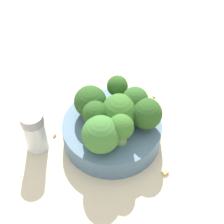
{
  "coord_description": "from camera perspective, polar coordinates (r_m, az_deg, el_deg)",
  "views": [
    {
      "loc": [
        0.33,
        0.22,
        0.52
      ],
      "look_at": [
        0.0,
        0.0,
        0.07
      ],
      "focal_mm": 60.0,
      "sensor_mm": 36.0,
      "label": 1
    }
  ],
  "objects": [
    {
      "name": "ground_plane",
      "position": [
        0.65,
        0.0,
        -4.06
      ],
      "size": [
        3.0,
        3.0,
        0.0
      ],
      "primitive_type": "plane",
      "color": "beige"
    },
    {
      "name": "bowl",
      "position": [
        0.63,
        0.0,
        -2.98
      ],
      "size": [
        0.17,
        0.17,
        0.04
      ],
      "primitive_type": "cylinder",
      "color": "slate",
      "rests_on": "ground_plane"
    },
    {
      "name": "broccoli_floret_0",
      "position": [
        0.57,
        -1.71,
        -3.48
      ],
      "size": [
        0.06,
        0.06,
        0.06
      ],
      "color": "#8EB770",
      "rests_on": "bowl"
    },
    {
      "name": "broccoli_floret_1",
      "position": [
        0.61,
        -3.31,
        1.58
      ],
      "size": [
        0.05,
        0.05,
        0.06
      ],
      "color": "#84AD66",
      "rests_on": "bowl"
    },
    {
      "name": "broccoli_floret_2",
      "position": [
        0.6,
        1.12,
        -0.02
      ],
      "size": [
        0.06,
        0.06,
        0.06
      ],
      "color": "#7A9E5B",
      "rests_on": "bowl"
    },
    {
      "name": "broccoli_floret_3",
      "position": [
        0.59,
        -2.56,
        -0.35
      ],
      "size": [
        0.04,
        0.04,
        0.06
      ],
      "color": "#7A9E5B",
      "rests_on": "bowl"
    },
    {
      "name": "broccoli_floret_4",
      "position": [
        0.61,
        3.53,
        1.77
      ],
      "size": [
        0.04,
        0.04,
        0.06
      ],
      "color": "#7A9E5B",
      "rests_on": "bowl"
    },
    {
      "name": "broccoli_floret_5",
      "position": [
        0.64,
        0.82,
        3.78
      ],
      "size": [
        0.04,
        0.04,
        0.05
      ],
      "color": "#7A9E5B",
      "rests_on": "bowl"
    },
    {
      "name": "broccoli_floret_6",
      "position": [
        0.57,
        1.37,
        -2.49
      ],
      "size": [
        0.04,
        0.04,
        0.06
      ],
      "color": "#7A9E5B",
      "rests_on": "bowl"
    },
    {
      "name": "broccoli_floret_7",
      "position": [
        0.6,
        5.24,
        -0.3
      ],
      "size": [
        0.05,
        0.05,
        0.06
      ],
      "color": "#8EB770",
      "rests_on": "bowl"
    },
    {
      "name": "pepper_shaker",
      "position": [
        0.62,
        -11.71,
        -2.91
      ],
      "size": [
        0.04,
        0.04,
        0.08
      ],
      "color": "silver",
      "rests_on": "ground_plane"
    },
    {
      "name": "almond_crumb_0",
      "position": [
        0.69,
        -12.9,
        -1.31
      ],
      "size": [
        0.01,
        0.01,
        0.01
      ],
      "primitive_type": "cube",
      "rotation": [
        0.0,
        0.0,
        4.9
      ],
      "color": "#AD7F4C",
      "rests_on": "ground_plane"
    },
    {
      "name": "almond_crumb_1",
      "position": [
        0.61,
        8.16,
        -9.04
      ],
      "size": [
        0.01,
        0.01,
        0.01
      ],
      "primitive_type": "cube",
      "rotation": [
        0.0,
        0.0,
        2.69
      ],
      "color": "tan",
      "rests_on": "ground_plane"
    },
    {
      "name": "almond_crumb_2",
      "position": [
        0.66,
        -8.77,
        -3.53
      ],
      "size": [
        0.01,
        0.01,
        0.01
      ],
      "primitive_type": "cube",
      "rotation": [
        0.0,
        0.0,
        0.27
      ],
      "color": "olive",
      "rests_on": "ground_plane"
    },
    {
      "name": "almond_crumb_3",
      "position": [
        0.72,
        6.42,
        2.43
      ],
      "size": [
        0.01,
        0.01,
        0.01
      ],
      "primitive_type": "cube",
      "rotation": [
        0.0,
        0.0,
        0.86
      ],
      "color": "#AD7F4C",
      "rests_on": "ground_plane"
    }
  ]
}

